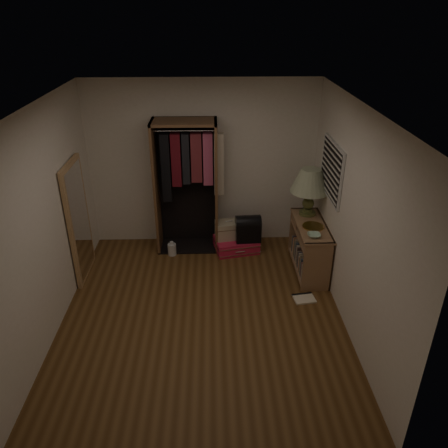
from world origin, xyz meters
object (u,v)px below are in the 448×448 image
(open_wardrobe, at_px, (188,175))
(train_case, at_px, (229,230))
(floor_mirror, at_px, (79,221))
(table_lamp, at_px, (310,182))
(white_jug, at_px, (172,249))
(pink_suitcase, at_px, (236,244))
(black_bag, at_px, (248,228))
(console_bookshelf, at_px, (309,245))

(open_wardrobe, distance_m, train_case, 1.07)
(floor_mirror, height_order, table_lamp, floor_mirror)
(floor_mirror, height_order, white_jug, floor_mirror)
(open_wardrobe, bearing_deg, pink_suitcase, -13.23)
(open_wardrobe, distance_m, black_bag, 1.23)
(table_lamp, distance_m, white_jug, 2.35)
(train_case, height_order, table_lamp, table_lamp)
(train_case, distance_m, table_lamp, 1.50)
(open_wardrobe, height_order, floor_mirror, open_wardrobe)
(floor_mirror, bearing_deg, table_lamp, 5.87)
(console_bookshelf, distance_m, pink_suitcase, 1.20)
(open_wardrobe, xyz_separation_m, floor_mirror, (-1.49, -0.77, -0.37))
(black_bag, distance_m, white_jug, 1.23)
(open_wardrobe, bearing_deg, floor_mirror, -152.58)
(open_wardrobe, bearing_deg, black_bag, -13.70)
(floor_mirror, xyz_separation_m, white_jug, (1.21, 0.48, -0.75))
(console_bookshelf, relative_size, black_bag, 2.67)
(black_bag, bearing_deg, open_wardrobe, 162.23)
(floor_mirror, relative_size, train_case, 3.74)
(white_jug, bearing_deg, floor_mirror, -158.17)
(black_bag, distance_m, table_lamp, 1.22)
(white_jug, bearing_deg, train_case, 10.16)
(open_wardrobe, bearing_deg, white_jug, -134.28)
(open_wardrobe, bearing_deg, console_bookshelf, -22.37)
(console_bookshelf, relative_size, floor_mirror, 0.66)
(pink_suitcase, relative_size, white_jug, 3.29)
(console_bookshelf, distance_m, white_jug, 2.10)
(console_bookshelf, distance_m, black_bag, 0.98)
(train_case, distance_m, white_jug, 0.94)
(train_case, xyz_separation_m, black_bag, (0.29, -0.09, 0.08))
(open_wardrobe, height_order, table_lamp, open_wardrobe)
(pink_suitcase, xyz_separation_m, table_lamp, (1.03, -0.27, 1.16))
(black_bag, relative_size, table_lamp, 0.60)
(black_bag, bearing_deg, console_bookshelf, -34.66)
(console_bookshelf, distance_m, open_wardrobe, 2.07)
(black_bag, bearing_deg, pink_suitcase, 160.33)
(console_bookshelf, distance_m, table_lamp, 0.92)
(console_bookshelf, bearing_deg, black_bag, 149.40)
(train_case, bearing_deg, pink_suitcase, -31.01)
(table_lamp, bearing_deg, black_bag, 165.67)
(pink_suitcase, relative_size, black_bag, 1.81)
(floor_mirror, distance_m, table_lamp, 3.29)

